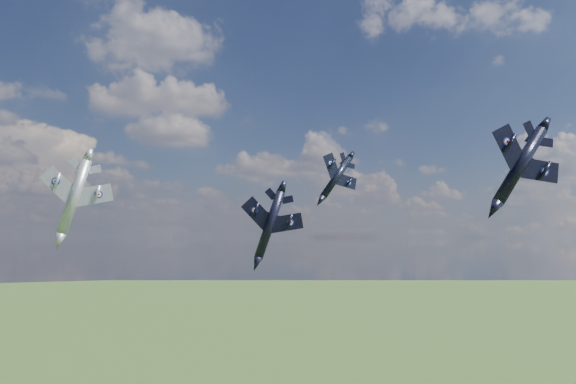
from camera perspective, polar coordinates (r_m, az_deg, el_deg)
name	(u,v)px	position (r m, az deg, el deg)	size (l,w,h in m)	color
jet_lead_navy	(270,224)	(81.32, -1.85, -3.28)	(9.88, 13.77, 2.85)	black
jet_right_navy	(520,165)	(62.36, 22.51, 2.51)	(9.23, 12.87, 2.66)	black
jet_high_navy	(336,177)	(98.86, 4.93, 1.49)	(9.13, 12.74, 2.63)	black
jet_left_silver	(74,197)	(83.39, -20.88, -0.45)	(10.59, 14.76, 3.05)	gray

